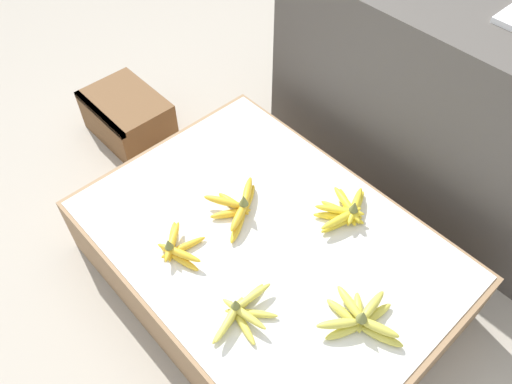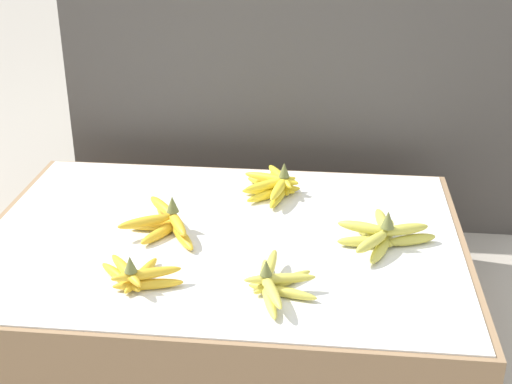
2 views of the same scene
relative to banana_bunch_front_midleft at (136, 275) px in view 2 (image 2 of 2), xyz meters
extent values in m
plane|color=#A89E8E|center=(0.15, 0.25, -0.29)|extent=(10.00, 10.00, 0.00)
cube|color=#997551|center=(0.15, 0.25, -0.16)|extent=(1.21, 0.87, 0.27)
cube|color=silver|center=(0.15, 0.25, -0.03)|extent=(1.18, 0.85, 0.00)
cube|color=#4C4742|center=(0.30, 1.06, 0.10)|extent=(1.48, 0.45, 0.79)
ellipsoid|color=gold|center=(0.03, -0.01, -0.01)|extent=(0.16, 0.06, 0.02)
ellipsoid|color=gold|center=(0.01, 0.02, -0.01)|extent=(0.06, 0.16, 0.02)
ellipsoid|color=gold|center=(-0.04, 0.01, -0.01)|extent=(0.13, 0.12, 0.02)
ellipsoid|color=gold|center=(0.03, -0.01, 0.01)|extent=(0.15, 0.08, 0.02)
ellipsoid|color=gold|center=(-0.02, 0.00, 0.01)|extent=(0.11, 0.14, 0.02)
cone|color=olive|center=(0.00, -0.02, 0.04)|extent=(0.03, 0.03, 0.04)
ellipsoid|color=#DBCC4C|center=(0.30, -0.04, -0.01)|extent=(0.06, 0.16, 0.02)
ellipsoid|color=#DBCC4C|center=(0.32, -0.01, -0.01)|extent=(0.16, 0.06, 0.02)
ellipsoid|color=#DBCC4C|center=(0.32, 0.03, -0.01)|extent=(0.13, 0.12, 0.02)
ellipsoid|color=#DBCC4C|center=(0.28, 0.04, -0.01)|extent=(0.04, 0.16, 0.02)
ellipsoid|color=#DBCC4C|center=(0.30, -0.04, 0.01)|extent=(0.08, 0.15, 0.02)
ellipsoid|color=#DBCC4C|center=(0.32, 0.00, 0.01)|extent=(0.16, 0.05, 0.02)
ellipsoid|color=#DBCC4C|center=(0.29, 0.05, 0.01)|extent=(0.03, 0.16, 0.02)
cone|color=olive|center=(0.29, 0.00, 0.04)|extent=(0.03, 0.03, 0.04)
ellipsoid|color=gold|center=(0.00, 0.30, -0.01)|extent=(0.10, 0.13, 0.03)
ellipsoid|color=gold|center=(-0.02, 0.26, -0.01)|extent=(0.14, 0.04, 0.03)
ellipsoid|color=gold|center=(0.00, 0.22, -0.01)|extent=(0.09, 0.13, 0.03)
ellipsoid|color=gold|center=(0.06, 0.20, -0.01)|extent=(0.09, 0.13, 0.03)
ellipsoid|color=gold|center=(-0.01, 0.31, 0.02)|extent=(0.11, 0.13, 0.03)
ellipsoid|color=gold|center=(-0.03, 0.22, 0.02)|extent=(0.13, 0.09, 0.03)
ellipsoid|color=gold|center=(0.05, 0.22, 0.02)|extent=(0.09, 0.14, 0.03)
cone|color=olive|center=(0.03, 0.26, 0.05)|extent=(0.03, 0.03, 0.04)
ellipsoid|color=gold|center=(0.62, 0.25, -0.01)|extent=(0.13, 0.07, 0.03)
ellipsoid|color=gold|center=(0.57, 0.28, -0.01)|extent=(0.05, 0.13, 0.03)
ellipsoid|color=gold|center=(0.53, 0.26, -0.01)|extent=(0.11, 0.11, 0.03)
ellipsoid|color=gold|center=(0.50, 0.22, -0.01)|extent=(0.13, 0.03, 0.03)
ellipsoid|color=gold|center=(0.54, 0.19, -0.01)|extent=(0.07, 0.13, 0.03)
ellipsoid|color=gold|center=(0.60, 0.24, 0.02)|extent=(0.13, 0.07, 0.03)
ellipsoid|color=gold|center=(0.55, 0.29, 0.02)|extent=(0.04, 0.13, 0.03)
ellipsoid|color=gold|center=(0.50, 0.24, 0.02)|extent=(0.13, 0.06, 0.03)
ellipsoid|color=gold|center=(0.52, 0.18, 0.02)|extent=(0.10, 0.12, 0.03)
cone|color=olive|center=(0.56, 0.23, 0.05)|extent=(0.03, 0.03, 0.04)
ellipsoid|color=yellow|center=(0.28, 0.55, -0.01)|extent=(0.08, 0.16, 0.03)
ellipsoid|color=yellow|center=(0.25, 0.53, -0.01)|extent=(0.15, 0.11, 0.03)
ellipsoid|color=yellow|center=(0.26, 0.50, -0.01)|extent=(0.17, 0.06, 0.03)
ellipsoid|color=yellow|center=(0.26, 0.48, -0.01)|extent=(0.14, 0.13, 0.03)
ellipsoid|color=yellow|center=(0.28, 0.47, -0.01)|extent=(0.06, 0.17, 0.03)
ellipsoid|color=yellow|center=(0.28, 0.54, 0.01)|extent=(0.09, 0.16, 0.03)
ellipsoid|color=yellow|center=(0.26, 0.52, 0.01)|extent=(0.16, 0.08, 0.03)
ellipsoid|color=yellow|center=(0.26, 0.48, 0.01)|extent=(0.15, 0.12, 0.03)
ellipsoid|color=yellow|center=(0.28, 0.46, 0.01)|extent=(0.06, 0.17, 0.03)
cone|color=olive|center=(0.29, 0.51, 0.05)|extent=(0.03, 0.03, 0.04)
camera|label=1|loc=(0.82, -0.41, 1.32)|focal=35.00mm
camera|label=2|loc=(0.40, -1.31, 0.83)|focal=50.00mm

